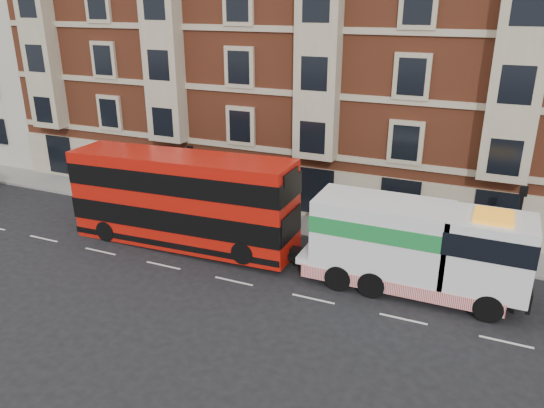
# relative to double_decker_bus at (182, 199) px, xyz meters

# --- Properties ---
(ground) EXTENTS (120.00, 120.00, 0.00)m
(ground) POSITION_rel_double_decker_bus_xyz_m (4.36, -2.54, -2.68)
(ground) COLOR black
(ground) RESTS_ON ground
(sidewalk) EXTENTS (90.00, 3.00, 0.15)m
(sidewalk) POSITION_rel_double_decker_bus_xyz_m (4.36, 4.96, -2.60)
(sidewalk) COLOR slate
(sidewalk) RESTS_ON ground
(victorian_terrace) EXTENTS (45.00, 12.00, 20.40)m
(victorian_terrace) POSITION_rel_double_decker_bus_xyz_m (4.86, 12.46, 7.39)
(victorian_terrace) COLOR brown
(victorian_terrace) RESTS_ON ground
(lamp_post_west) EXTENTS (0.35, 0.15, 4.35)m
(lamp_post_west) POSITION_rel_double_decker_bus_xyz_m (-1.64, 3.66, -0.00)
(lamp_post_west) COLOR black
(lamp_post_west) RESTS_ON sidewalk
(lamp_post_east) EXTENTS (0.35, 0.15, 4.35)m
(lamp_post_east) POSITION_rel_double_decker_bus_xyz_m (16.36, 3.66, -0.00)
(lamp_post_east) COLOR black
(lamp_post_east) RESTS_ON sidewalk
(double_decker_bus) EXTENTS (12.49, 2.87, 5.06)m
(double_decker_bus) POSITION_rel_double_decker_bus_xyz_m (0.00, 0.00, 0.00)
(double_decker_bus) COLOR red
(double_decker_bus) RESTS_ON ground
(tow_truck) EXTENTS (10.00, 2.96, 4.17)m
(tow_truck) POSITION_rel_double_decker_bus_xyz_m (12.07, -0.00, -0.47)
(tow_truck) COLOR white
(tow_truck) RESTS_ON ground
(pedestrian) EXTENTS (0.71, 0.61, 1.65)m
(pedestrian) POSITION_rel_double_decker_bus_xyz_m (-4.77, 5.34, -1.70)
(pedestrian) COLOR #1D1830
(pedestrian) RESTS_ON sidewalk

